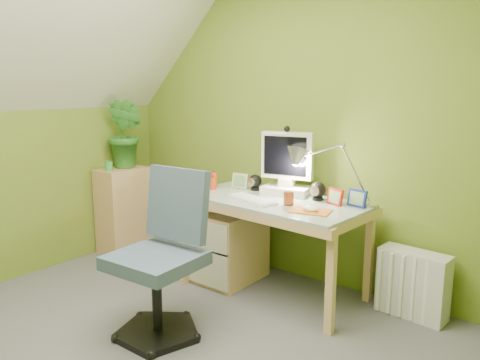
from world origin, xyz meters
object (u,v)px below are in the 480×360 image
Objects in this scene: desk_lamp at (345,160)px; desk at (272,246)px; potted_plant at (126,134)px; monitor at (287,157)px; radiator at (413,284)px; side_ledge at (124,210)px; task_chair at (155,257)px.

desk is at bearing -154.92° from desk_lamp.
desk is 2.12× the size of potted_plant.
desk_lamp is 0.98× the size of potted_plant.
potted_plant is at bearing 174.63° from monitor.
monitor is at bearing -170.15° from radiator.
radiator is at bearing 7.55° from side_ledge.
monitor reaches higher than desk.
desk_lamp is (0.45, 0.18, 0.65)m from desk.
side_ledge is (-1.58, -0.07, 0.03)m from desk.
monitor is 1.23m from task_chair.
radiator is (0.48, 0.08, -0.78)m from desk_lamp.
task_chair reaches higher than desk.
side_ledge is at bearing -169.58° from desk_lamp.
desk is 0.97m from task_chair.
monitor is 0.45m from desk_lamp.
potted_plant reaches higher than monitor.
desk_lamp is 1.38× the size of radiator.
task_chair is at bearing -116.82° from desk_lamp.
potted_plant reaches higher than radiator.
task_chair is at bearing -128.29° from radiator.
potted_plant is 0.62× the size of task_chair.
monitor is at bearing 76.90° from task_chair.
potted_plant is 1.41× the size of radiator.
desk is 2.17× the size of desk_lamp.
radiator is at bearing 43.54° from task_chair.
monitor is 1.20m from radiator.
desk is 0.97m from radiator.
desk is at bearing 0.89° from potted_plant.
desk is 1.71× the size of side_ledge.
potted_plant is (-1.56, -0.02, 0.72)m from desk.
desk_lamp is at bearing -165.70° from radiator.
side_ledge is at bearing -111.68° from potted_plant.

